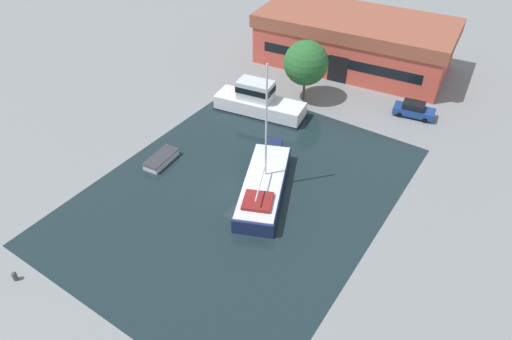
{
  "coord_description": "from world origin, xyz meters",
  "views": [
    {
      "loc": [
        17.79,
        -24.24,
        26.89
      ],
      "look_at": [
        0.0,
        2.32,
        1.0
      ],
      "focal_mm": 32.0,
      "sensor_mm": 36.0,
      "label": 1
    }
  ],
  "objects": [
    {
      "name": "ground_plane",
      "position": [
        0.0,
        0.0,
        0.0
      ],
      "size": [
        440.0,
        440.0,
        0.0
      ],
      "primitive_type": "plane",
      "color": "gray"
    },
    {
      "name": "parked_car",
      "position": [
        8.35,
        20.74,
        0.83
      ],
      "size": [
        4.58,
        2.49,
        1.66
      ],
      "rotation": [
        0.0,
        0.0,
        4.87
      ],
      "color": "navy",
      "rests_on": "ground"
    },
    {
      "name": "warehouse_building",
      "position": [
        -2.69,
        28.69,
        3.2
      ],
      "size": [
        25.1,
        13.76,
        6.33
      ],
      "rotation": [
        0.0,
        0.0,
        0.1
      ],
      "color": "#C64C3D",
      "rests_on": "ground"
    },
    {
      "name": "quay_tree_near_building",
      "position": [
        -3.46,
        17.35,
        4.5
      ],
      "size": [
        4.95,
        4.95,
        6.98
      ],
      "color": "brown",
      "rests_on": "ground"
    },
    {
      "name": "mooring_bollard",
      "position": [
        -8.1,
        -16.76,
        0.41
      ],
      "size": [
        0.38,
        0.38,
        0.78
      ],
      "color": "#47474C",
      "rests_on": "ground"
    },
    {
      "name": "water_canal",
      "position": [
        0.0,
        0.0,
        0.0
      ],
      "size": [
        23.76,
        30.89,
        0.01
      ],
      "primitive_type": "cube",
      "color": "#19282D",
      "rests_on": "ground"
    },
    {
      "name": "small_dinghy",
      "position": [
        -8.88,
        -0.68,
        0.36
      ],
      "size": [
        2.0,
        3.87,
        0.7
      ],
      "rotation": [
        0.0,
        0.0,
        3.24
      ],
      "color": "silver",
      "rests_on": "water_canal"
    },
    {
      "name": "sailboat_moored",
      "position": [
        1.55,
        1.27,
        0.79
      ],
      "size": [
        7.28,
        11.82,
        11.93
      ],
      "rotation": [
        0.0,
        0.0,
        0.4
      ],
      "color": "#19234C",
      "rests_on": "water_canal"
    },
    {
      "name": "motor_cruiser",
      "position": [
        -6.1,
        11.92,
        1.35
      ],
      "size": [
        10.35,
        4.65,
        3.74
      ],
      "rotation": [
        0.0,
        0.0,
        1.73
      ],
      "color": "white",
      "rests_on": "water_canal"
    }
  ]
}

